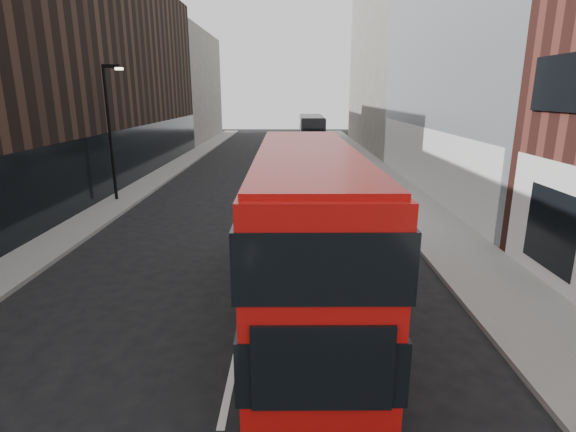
{
  "coord_description": "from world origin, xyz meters",
  "views": [
    {
      "loc": [
        1.23,
        -5.83,
        5.71
      ],
      "look_at": [
        1.15,
        5.91,
        2.5
      ],
      "focal_mm": 28.0,
      "sensor_mm": 36.0,
      "label": 1
    }
  ],
  "objects_px": {
    "grey_bus": "(311,131)",
    "car_a": "(351,201)",
    "street_lamp": "(110,124)",
    "car_b": "(283,172)",
    "car_c": "(314,162)",
    "red_bus": "(306,225)"
  },
  "relations": [
    {
      "from": "street_lamp",
      "to": "car_a",
      "type": "bearing_deg",
      "value": -13.8
    },
    {
      "from": "grey_bus",
      "to": "car_a",
      "type": "relative_size",
      "value": 2.34
    },
    {
      "from": "car_c",
      "to": "car_a",
      "type": "bearing_deg",
      "value": -88.86
    },
    {
      "from": "street_lamp",
      "to": "car_b",
      "type": "distance_m",
      "value": 11.12
    },
    {
      "from": "street_lamp",
      "to": "car_c",
      "type": "relative_size",
      "value": 1.66
    },
    {
      "from": "red_bus",
      "to": "car_b",
      "type": "relative_size",
      "value": 2.72
    },
    {
      "from": "grey_bus",
      "to": "car_c",
      "type": "bearing_deg",
      "value": -91.25
    },
    {
      "from": "red_bus",
      "to": "grey_bus",
      "type": "xyz_separation_m",
      "value": [
        1.81,
        37.85,
        -0.6
      ]
    },
    {
      "from": "car_b",
      "to": "street_lamp",
      "type": "bearing_deg",
      "value": -153.3
    },
    {
      "from": "red_bus",
      "to": "car_a",
      "type": "xyz_separation_m",
      "value": [
        2.45,
        9.71,
        -1.66
      ]
    },
    {
      "from": "grey_bus",
      "to": "car_b",
      "type": "height_order",
      "value": "grey_bus"
    },
    {
      "from": "car_c",
      "to": "grey_bus",
      "type": "bearing_deg",
      "value": 84.96
    },
    {
      "from": "car_a",
      "to": "car_b",
      "type": "distance_m",
      "value": 9.32
    },
    {
      "from": "street_lamp",
      "to": "car_b",
      "type": "height_order",
      "value": "street_lamp"
    },
    {
      "from": "car_a",
      "to": "car_c",
      "type": "distance_m",
      "value": 13.55
    },
    {
      "from": "street_lamp",
      "to": "red_bus",
      "type": "height_order",
      "value": "street_lamp"
    },
    {
      "from": "grey_bus",
      "to": "car_a",
      "type": "bearing_deg",
      "value": -88.28
    },
    {
      "from": "car_b",
      "to": "car_a",
      "type": "bearing_deg",
      "value": -74.38
    },
    {
      "from": "red_bus",
      "to": "car_c",
      "type": "bearing_deg",
      "value": 85.9
    },
    {
      "from": "red_bus",
      "to": "car_c",
      "type": "distance_m",
      "value": 23.33
    },
    {
      "from": "car_b",
      "to": "car_c",
      "type": "xyz_separation_m",
      "value": [
        2.32,
        4.83,
        -0.05
      ]
    },
    {
      "from": "street_lamp",
      "to": "car_a",
      "type": "height_order",
      "value": "street_lamp"
    }
  ]
}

